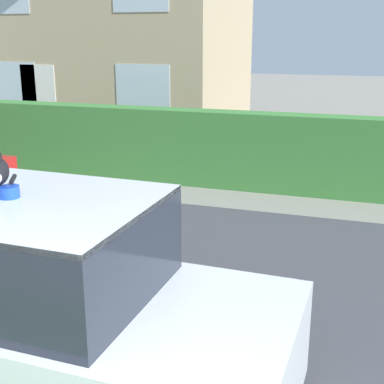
# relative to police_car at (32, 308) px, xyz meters

# --- Properties ---
(road_strip) EXTENTS (28.00, 6.24, 0.01)m
(road_strip) POSITION_rel_police_car_xyz_m (1.36, 2.10, -0.80)
(road_strip) COLOR #424247
(road_strip) RESTS_ON ground
(garden_hedge) EXTENTS (15.68, 0.53, 1.45)m
(garden_hedge) POSITION_rel_police_car_xyz_m (0.05, 6.58, -0.07)
(garden_hedge) COLOR #3D7F38
(garden_hedge) RESTS_ON ground
(police_car) EXTENTS (4.00, 1.79, 1.76)m
(police_car) POSITION_rel_police_car_xyz_m (0.00, 0.00, 0.00)
(police_car) COLOR black
(police_car) RESTS_ON road_strip
(house_left) EXTENTS (7.06, 5.55, 7.36)m
(house_left) POSITION_rel_police_car_xyz_m (-4.74, 11.53, 2.95)
(house_left) COLOR tan
(house_left) RESTS_ON ground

